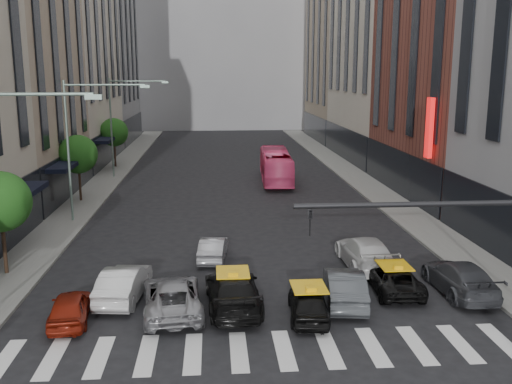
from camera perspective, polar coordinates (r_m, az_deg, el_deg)
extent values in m
plane|color=black|center=(19.53, 1.56, -17.58)|extent=(160.00, 160.00, 0.00)
cube|color=slate|center=(48.84, -15.75, 0.15)|extent=(3.00, 96.00, 0.15)
cube|color=slate|center=(49.69, 11.23, 0.57)|extent=(3.00, 96.00, 0.15)
cube|color=tan|center=(47.48, -23.77, 13.78)|extent=(8.00, 16.00, 24.00)
cube|color=gray|center=(83.49, -15.41, 15.14)|extent=(8.00, 18.00, 30.00)
cube|color=brown|center=(47.90, 19.46, 15.27)|extent=(8.00, 18.00, 26.00)
cube|color=tan|center=(84.16, 8.82, 14.70)|extent=(8.00, 18.00, 28.00)
cube|color=gray|center=(102.28, -3.51, 16.53)|extent=(30.00, 10.00, 36.00)
cylinder|color=black|center=(29.77, -23.90, -4.53)|extent=(0.18, 0.18, 3.15)
sphere|color=#1D4A15|center=(29.32, -24.22, -0.89)|extent=(2.88, 2.88, 2.88)
cylinder|color=black|center=(44.76, -17.22, 1.18)|extent=(0.18, 0.18, 3.15)
sphere|color=#1D4A15|center=(44.46, -17.37, 3.63)|extent=(2.88, 2.88, 2.88)
cylinder|color=black|center=(60.27, -13.93, 3.99)|extent=(0.18, 0.18, 3.15)
sphere|color=#1D4A15|center=(60.05, -14.02, 5.82)|extent=(2.88, 2.88, 2.88)
cylinder|color=gray|center=(21.97, -22.41, 9.03)|extent=(5.00, 0.12, 0.12)
cube|color=gray|center=(21.35, -15.92, 9.13)|extent=(0.60, 0.25, 0.18)
cylinder|color=gray|center=(38.36, -18.26, 3.84)|extent=(0.16, 0.16, 9.00)
cylinder|color=gray|center=(37.53, -14.91, 10.32)|extent=(5.00, 0.12, 0.12)
cube|color=gray|center=(37.16, -11.05, 10.33)|extent=(0.60, 0.25, 0.18)
cylinder|color=gray|center=(53.94, -14.27, 6.22)|extent=(0.16, 0.16, 9.00)
cylinder|color=gray|center=(53.34, -11.81, 10.80)|extent=(5.00, 0.12, 0.12)
cube|color=gray|center=(53.09, -9.08, 10.78)|extent=(0.60, 0.25, 0.18)
cylinder|color=black|center=(17.92, 19.80, -1.09)|extent=(10.00, 0.16, 0.16)
imported|color=black|center=(16.72, 5.43, -3.08)|extent=(0.13, 0.16, 0.80)
cube|color=red|center=(39.79, 16.96, 6.15)|extent=(0.30, 0.70, 4.00)
imported|color=maroon|center=(23.83, -18.11, -10.91)|extent=(1.82, 3.74, 1.23)
imported|color=#B8B8B8|center=(25.46, -13.09, -8.85)|extent=(2.02, 4.58, 1.46)
imported|color=gray|center=(23.81, -8.37, -10.24)|extent=(2.81, 5.21, 1.39)
imported|color=black|center=(23.94, -2.33, -9.79)|extent=(2.43, 5.40, 1.54)
imported|color=black|center=(23.14, 5.27, -10.97)|extent=(1.84, 3.88, 1.28)
imported|color=#3A3E41|center=(24.72, 8.86, -9.31)|extent=(2.08, 4.59, 1.46)
imported|color=black|center=(26.44, 13.60, -8.41)|extent=(2.17, 4.35, 1.18)
imported|color=#393A3F|center=(27.02, 19.67, -8.04)|extent=(2.08, 5.00, 1.45)
imported|color=#9E9EA3|center=(29.97, -4.30, -5.64)|extent=(1.68, 3.81, 1.21)
imported|color=silver|center=(29.26, 10.84, -5.93)|extent=(2.23, 5.33, 1.54)
imported|color=#E64378|center=(50.87, 1.99, 2.61)|extent=(2.92, 10.47, 2.89)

